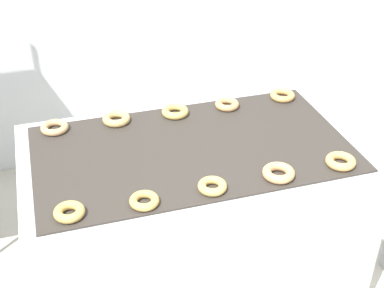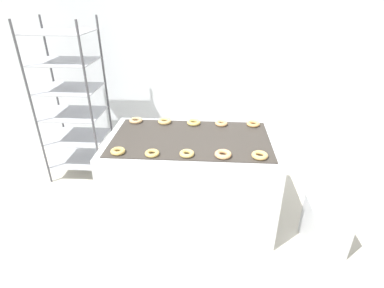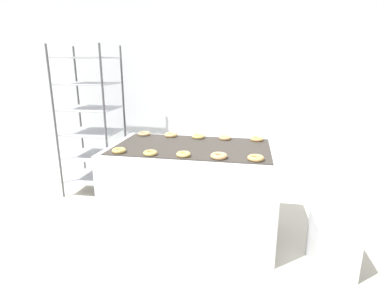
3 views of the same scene
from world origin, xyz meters
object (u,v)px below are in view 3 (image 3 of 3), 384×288
donut_far_leftmost (144,134)px  donut_near_rightmost (256,158)px  donut_near_left (150,153)px  donut_far_center (198,136)px  fryer_machine (192,190)px  donut_far_right (225,138)px  donut_far_left (171,135)px  donut_far_rightmost (257,139)px  baking_rack_cart (92,121)px  donut_near_center (183,154)px  glaze_bin (332,244)px  donut_near_right (219,156)px  donut_near_leftmost (119,150)px

donut_far_leftmost → donut_near_rightmost: bearing=-29.2°
donut_near_left → donut_far_center: size_ratio=0.88×
fryer_machine → donut_far_leftmost: (-0.58, 0.33, 0.46)m
donut_near_rightmost → donut_far_right: 0.69m
donut_far_left → donut_far_rightmost: donut_far_left is taller
donut_far_leftmost → donut_far_left: size_ratio=0.98×
baking_rack_cart → donut_far_rightmost: 2.05m
donut_near_center → donut_far_rightmost: 0.88m
donut_near_center → donut_far_left: bearing=113.1°
donut_far_left → donut_near_rightmost: bearing=-36.6°
donut_near_left → fryer_machine: bearing=48.5°
donut_far_center → donut_far_right: donut_far_center is taller
baking_rack_cart → glaze_bin: bearing=-22.3°
donut_near_left → donut_far_left: (0.01, 0.66, 0.00)m
donut_near_right → donut_far_center: size_ratio=1.02×
donut_far_left → donut_far_leftmost: bearing=178.9°
glaze_bin → donut_far_center: size_ratio=3.18×
donut_near_center → donut_far_leftmost: 0.87m
baking_rack_cart → donut_near_rightmost: (1.99, -1.06, -0.03)m
donut_near_right → baking_rack_cart: bearing=148.0°
donut_near_center → donut_near_rightmost: donut_near_rightmost is taller
glaze_bin → baking_rack_cart: bearing=157.7°
donut_near_leftmost → donut_far_right: (0.86, 0.63, -0.00)m
donut_near_left → donut_far_leftmost: same height
donut_far_center → donut_far_rightmost: 0.59m
baking_rack_cart → donut_far_rightmost: baking_rack_cart is taller
donut_near_center → donut_far_left: size_ratio=0.89×
donut_near_center → donut_far_right: (0.29, 0.63, 0.00)m
donut_near_rightmost → donut_far_right: (-0.29, 0.62, -0.00)m
donut_near_center → fryer_machine: bearing=88.0°
fryer_machine → donut_near_right: (0.28, -0.31, 0.46)m
baking_rack_cart → donut_near_left: size_ratio=15.58×
donut_far_left → donut_near_leftmost: bearing=-114.3°
donut_near_center → donut_far_leftmost: same height
fryer_machine → donut_near_rightmost: 0.80m
donut_near_leftmost → donut_far_rightmost: size_ratio=0.93×
baking_rack_cart → donut_near_left: bearing=-43.8°
glaze_bin → donut_near_right: donut_near_right is taller
glaze_bin → donut_far_rightmost: size_ratio=3.31×
donut_near_rightmost → donut_far_leftmost: 1.32m
donut_near_leftmost → donut_far_center: size_ratio=0.89×
glaze_bin → donut_near_center: donut_near_center is taller
donut_near_right → donut_far_leftmost: 1.08m
donut_near_right → donut_far_right: size_ratio=1.11×
glaze_bin → donut_far_center: 1.53m
donut_near_left → donut_far_right: 0.86m
donut_near_left → donut_near_right: bearing=1.6°
donut_near_leftmost → donut_near_rightmost: same height
glaze_bin → donut_far_leftmost: (-1.80, 0.66, 0.68)m
fryer_machine → donut_far_left: size_ratio=11.45×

